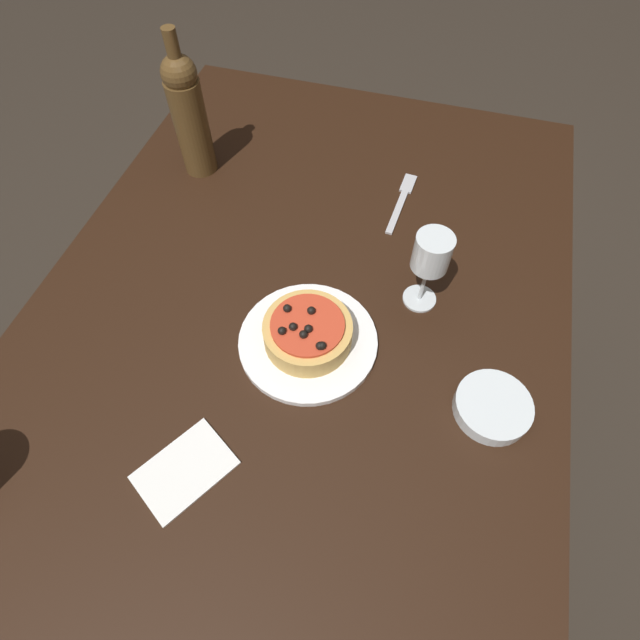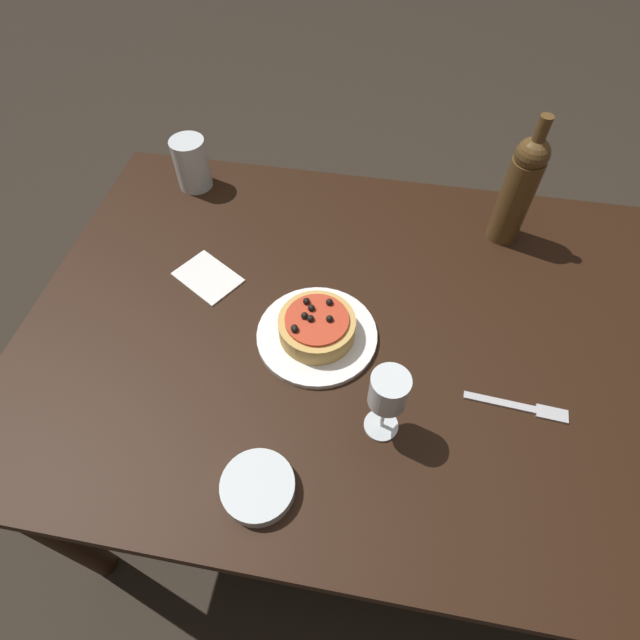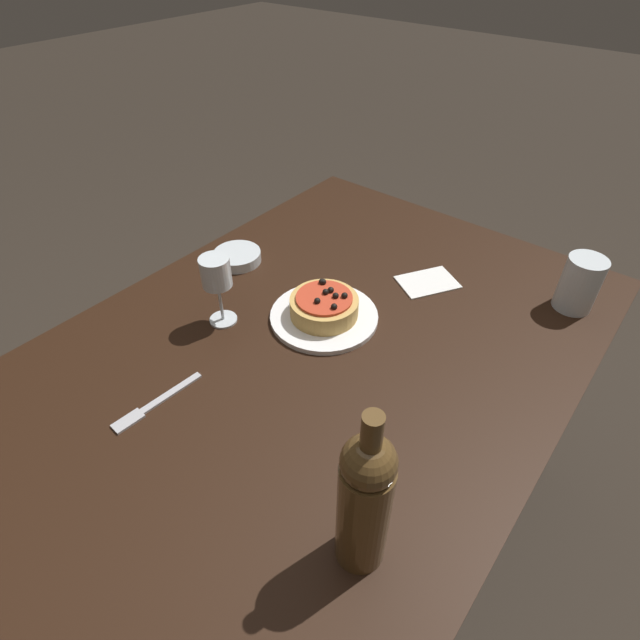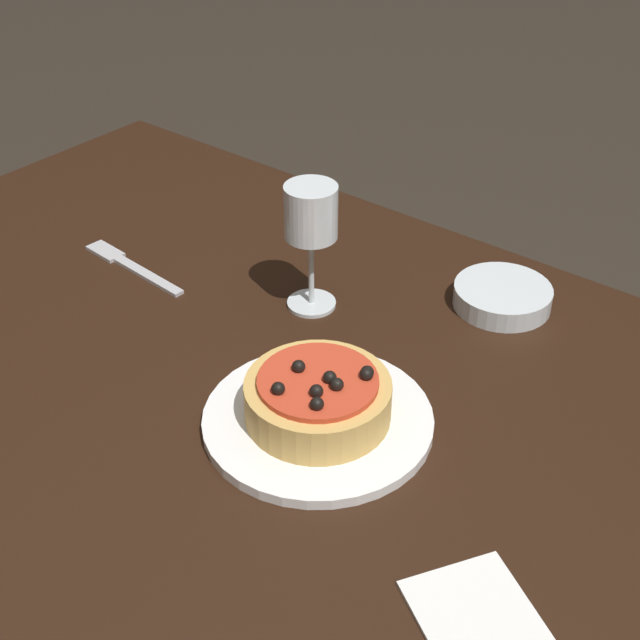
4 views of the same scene
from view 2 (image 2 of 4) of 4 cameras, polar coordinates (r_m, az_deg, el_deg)
ground_plane at (r=1.66m, az=2.91°, el=-15.60°), size 14.00×14.00×0.00m
dining_table at (r=1.09m, az=4.30°, el=-3.27°), size 1.37×0.97×0.73m
dinner_plate at (r=1.00m, az=-0.35°, el=-1.73°), size 0.24×0.24×0.01m
pizza at (r=0.97m, az=-0.37°, el=-0.71°), size 0.15×0.15×0.06m
wine_glass at (r=0.80m, az=7.82°, el=-8.30°), size 0.06×0.06×0.16m
wine_bottle at (r=1.18m, az=21.79°, el=13.80°), size 0.07×0.07×0.30m
water_cup at (r=1.33m, az=-14.47°, el=16.92°), size 0.08×0.08×0.13m
side_bowl at (r=0.86m, az=-7.10°, el=-18.41°), size 0.12×0.12×0.03m
fork at (r=0.99m, az=22.15°, el=-9.24°), size 0.19×0.03×0.00m
paper_napkin at (r=1.12m, az=-12.70°, el=4.80°), size 0.17×0.15×0.00m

